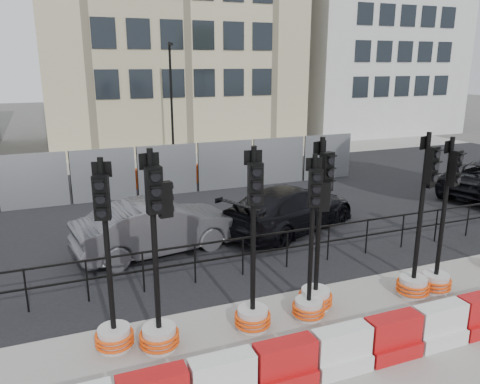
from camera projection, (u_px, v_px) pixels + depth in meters
name	position (u px, v px, depth m)	size (l,w,h in m)	color
ground	(310.00, 288.00, 10.78)	(120.00, 120.00, 0.00)	#51514C
sidewalk_near	(398.00, 363.00, 8.09)	(40.00, 6.00, 0.02)	gray
road	(214.00, 205.00, 17.04)	(40.00, 14.00, 0.03)	black
sidewalk_far	(160.00, 160.00, 25.11)	(40.00, 4.00, 0.02)	gray
building_white	(366.00, 21.00, 34.40)	(12.00, 9.06, 16.00)	silver
kerb_railing	(287.00, 243.00, 11.67)	(18.00, 0.04, 1.00)	black
heras_fencing	(181.00, 172.00, 19.11)	(14.33, 1.72, 2.00)	#96999E
lamp_post_far	(172.00, 100.00, 23.52)	(0.12, 0.56, 6.00)	black
barrier_row	(392.00, 338.00, 8.17)	(13.60, 0.50, 0.80)	red
traffic_signal_a	(112.00, 313.00, 8.30)	(0.70, 0.70, 3.54)	silver
traffic_signal_b	(159.00, 305.00, 8.26)	(0.73, 0.73, 3.69)	silver
traffic_signal_c	(253.00, 294.00, 8.93)	(0.71, 0.71, 3.62)	silver
traffic_signal_d	(310.00, 282.00, 9.30)	(0.67, 0.67, 3.39)	silver
traffic_signal_e	(317.00, 276.00, 9.70)	(0.72, 0.72, 3.65)	silver
traffic_signal_f	(417.00, 260.00, 10.20)	(0.72, 0.72, 3.67)	silver
traffic_signal_g	(438.00, 262.00, 10.44)	(0.70, 0.70, 3.54)	silver
car_b	(158.00, 227.00, 12.65)	(4.63, 2.25, 1.46)	#48484D
car_c	(291.00, 208.00, 14.40)	(5.22, 3.76, 1.41)	black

